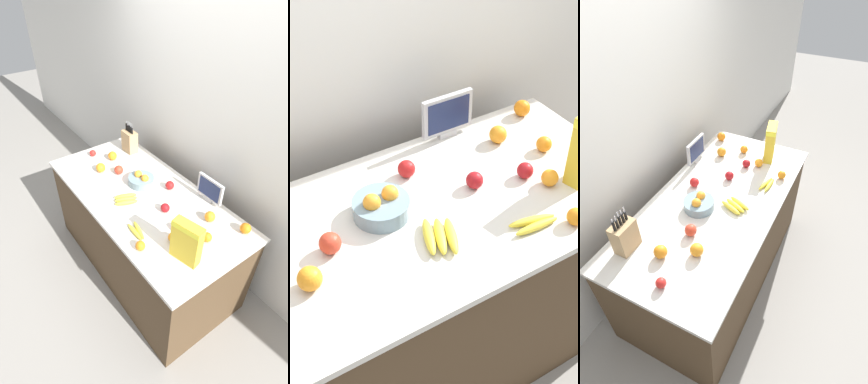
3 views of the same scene
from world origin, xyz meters
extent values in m
plane|color=gray|center=(0.00, 0.00, 0.00)|extent=(14.00, 14.00, 0.00)
cube|color=silver|center=(0.00, 0.68, 1.30)|extent=(9.00, 0.06, 2.60)
cube|color=#4C3823|center=(0.00, 0.00, 0.44)|extent=(1.88, 0.90, 0.88)
cube|color=beige|center=(0.00, 0.00, 0.89)|extent=(1.91, 0.93, 0.03)
cube|color=tan|center=(-0.67, 0.31, 1.02)|extent=(0.16, 0.10, 0.22)
cylinder|color=black|center=(-0.72, 0.31, 1.17)|extent=(0.02, 0.02, 0.07)
cube|color=silver|center=(-0.72, 0.31, 1.21)|extent=(0.01, 0.00, 0.02)
cylinder|color=black|center=(-0.69, 0.31, 1.16)|extent=(0.02, 0.02, 0.06)
cube|color=silver|center=(-0.69, 0.31, 1.21)|extent=(0.01, 0.00, 0.04)
cylinder|color=black|center=(-0.67, 0.31, 1.16)|extent=(0.02, 0.02, 0.07)
cube|color=silver|center=(-0.67, 0.31, 1.22)|extent=(0.01, 0.00, 0.04)
cylinder|color=black|center=(-0.64, 0.31, 1.16)|extent=(0.02, 0.02, 0.07)
cube|color=silver|center=(-0.64, 0.31, 1.21)|extent=(0.01, 0.00, 0.03)
cylinder|color=black|center=(-0.62, 0.31, 1.16)|extent=(0.02, 0.02, 0.06)
cube|color=silver|center=(-0.62, 0.31, 1.21)|extent=(0.01, 0.00, 0.04)
cube|color=#B7B7BC|center=(0.38, 0.40, 0.92)|extent=(0.09, 0.03, 0.03)
cube|color=#B7B7BC|center=(0.38, 0.40, 1.03)|extent=(0.26, 0.02, 0.19)
cube|color=#19234C|center=(0.38, 0.39, 1.03)|extent=(0.22, 0.00, 0.15)
cube|color=gold|center=(0.72, -0.16, 1.07)|extent=(0.22, 0.12, 0.32)
cube|color=yellow|center=(0.72, -0.16, 1.21)|extent=(0.22, 0.13, 0.04)
cylinder|color=gray|center=(-0.14, 0.08, 0.95)|extent=(0.23, 0.23, 0.07)
sphere|color=orange|center=(-0.09, 0.09, 0.99)|extent=(0.07, 0.07, 0.07)
sphere|color=orange|center=(-0.18, 0.08, 0.99)|extent=(0.07, 0.07, 0.07)
ellipsoid|color=yellow|center=(0.33, -0.31, 0.93)|extent=(0.20, 0.04, 0.03)
ellipsoid|color=yellow|center=(0.33, -0.27, 0.93)|extent=(0.20, 0.08, 0.03)
ellipsoid|color=yellow|center=(0.02, -0.18, 0.93)|extent=(0.11, 0.19, 0.04)
ellipsoid|color=yellow|center=(-0.01, -0.16, 0.93)|extent=(0.11, 0.19, 0.04)
ellipsoid|color=yellow|center=(-0.05, -0.14, 0.93)|extent=(0.11, 0.19, 0.04)
sphere|color=#A31419|center=(0.49, -0.03, 0.95)|extent=(0.07, 0.07, 0.07)
sphere|color=#A31419|center=(0.27, 0.03, 0.95)|extent=(0.07, 0.07, 0.07)
sphere|color=red|center=(-0.39, 0.00, 0.95)|extent=(0.08, 0.08, 0.08)
sphere|color=red|center=(0.07, 0.24, 0.95)|extent=(0.08, 0.08, 0.08)
sphere|color=red|center=(-0.80, -0.05, 0.94)|extent=(0.06, 0.06, 0.06)
sphere|color=orange|center=(-0.51, -0.12, 0.95)|extent=(0.09, 0.09, 0.09)
sphere|color=orange|center=(-0.63, 0.08, 0.95)|extent=(0.09, 0.09, 0.09)
sphere|color=orange|center=(0.69, 0.08, 0.95)|extent=(0.07, 0.07, 0.07)
sphere|color=orange|center=(0.55, 0.24, 0.95)|extent=(0.08, 0.08, 0.08)
sphere|color=orange|center=(0.48, -0.36, 0.95)|extent=(0.07, 0.07, 0.07)
sphere|color=orange|center=(0.79, 0.36, 0.95)|extent=(0.08, 0.08, 0.08)
sphere|color=orange|center=(0.55, -0.12, 0.95)|extent=(0.07, 0.07, 0.07)
camera|label=1|loc=(1.61, -1.13, 2.54)|focal=28.00mm
camera|label=2|loc=(-0.77, -1.35, 2.35)|focal=50.00mm
camera|label=3|loc=(-1.49, -0.80, 2.48)|focal=28.00mm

